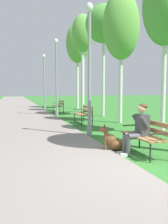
% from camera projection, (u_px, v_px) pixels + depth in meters
% --- Properties ---
extents(ground_plane, '(120.00, 120.00, 0.00)m').
position_uv_depth(ground_plane, '(158.00, 168.00, 5.16)').
color(ground_plane, '#33752D').
extents(paved_path, '(4.14, 60.00, 0.04)m').
position_uv_depth(paved_path, '(16.00, 104.00, 27.47)').
color(paved_path, gray).
rests_on(paved_path, ground).
extents(park_bench_near, '(0.55, 1.50, 0.85)m').
position_uv_depth(park_bench_near, '(147.00, 134.00, 6.23)').
color(park_bench_near, olive).
rests_on(park_bench_near, ground).
extents(park_bench_mid, '(0.55, 1.50, 0.85)m').
position_uv_depth(park_bench_mid, '(84.00, 113.00, 11.75)').
color(park_bench_mid, olive).
rests_on(park_bench_mid, ground).
extents(park_bench_far, '(0.55, 1.50, 0.85)m').
position_uv_depth(park_bench_far, '(59.00, 105.00, 17.69)').
color(park_bench_far, olive).
rests_on(park_bench_far, ground).
extents(person_seated_on_near_bench, '(0.74, 0.49, 1.25)m').
position_uv_depth(person_seated_on_near_bench, '(138.00, 127.00, 6.20)').
color(person_seated_on_near_bench, '#4C4C51').
rests_on(person_seated_on_near_bench, ground).
extents(dog_brown, '(0.80, 0.45, 0.71)m').
position_uv_depth(dog_brown, '(112.00, 141.00, 6.58)').
color(dog_brown, brown).
rests_on(dog_brown, ground).
extents(lamp_post_near, '(0.24, 0.24, 4.41)m').
position_uv_depth(lamp_post_near, '(89.00, 69.00, 8.42)').
color(lamp_post_near, gray).
rests_on(lamp_post_near, ground).
extents(lamp_post_mid, '(0.24, 0.24, 4.59)m').
position_uv_depth(lamp_post_mid, '(56.00, 76.00, 15.10)').
color(lamp_post_mid, gray).
rests_on(lamp_post_mid, ground).
extents(lamp_post_far, '(0.24, 0.24, 4.47)m').
position_uv_depth(lamp_post_far, '(44.00, 81.00, 20.86)').
color(lamp_post_far, gray).
rests_on(lamp_post_far, ground).
extents(birch_tree_second, '(1.58, 1.51, 5.73)m').
position_uv_depth(birch_tree_second, '(166.00, 7.00, 8.57)').
color(birch_tree_second, silver).
rests_on(birch_tree_second, ground).
extents(birch_tree_third, '(1.76, 1.50, 6.13)m').
position_uv_depth(birch_tree_third, '(121.00, 27.00, 11.80)').
color(birch_tree_third, silver).
rests_on(birch_tree_third, ground).
extents(birch_tree_fourth, '(2.10, 2.29, 6.49)m').
position_uv_depth(birch_tree_fourth, '(104.00, 24.00, 14.63)').
color(birch_tree_fourth, silver).
rests_on(birch_tree_fourth, ground).
extents(birch_tree_fifth, '(1.52, 1.38, 6.72)m').
position_uv_depth(birch_tree_fifth, '(83.00, 35.00, 17.29)').
color(birch_tree_fifth, silver).
rests_on(birch_tree_fifth, ground).
extents(birch_tree_sixth, '(1.86, 1.77, 6.92)m').
position_uv_depth(birch_tree_sixth, '(77.00, 44.00, 20.48)').
color(birch_tree_sixth, silver).
rests_on(birch_tree_sixth, ground).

